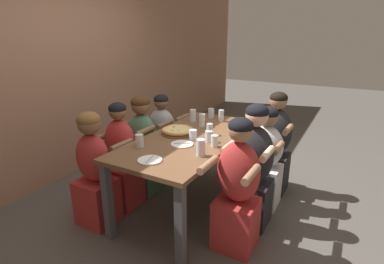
# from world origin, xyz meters

# --- Properties ---
(ground_plane) EXTENTS (18.00, 18.00, 0.00)m
(ground_plane) POSITION_xyz_m (0.00, 0.00, 0.00)
(ground_plane) COLOR #514C47
(ground_plane) RESTS_ON ground
(restaurant_back_panel) EXTENTS (10.00, 0.06, 3.20)m
(restaurant_back_panel) POSITION_xyz_m (0.00, 1.79, 1.60)
(restaurant_back_panel) COLOR #9E7056
(restaurant_back_panel) RESTS_ON ground
(dining_table) EXTENTS (1.81, 0.87, 0.78)m
(dining_table) POSITION_xyz_m (0.00, 0.00, 0.69)
(dining_table) COLOR brown
(dining_table) RESTS_ON ground
(pizza_board_main) EXTENTS (0.34, 0.34, 0.06)m
(pizza_board_main) POSITION_xyz_m (0.01, 0.18, 0.81)
(pizza_board_main) COLOR brown
(pizza_board_main) RESTS_ON dining_table
(empty_plate_a) EXTENTS (0.20, 0.20, 0.02)m
(empty_plate_a) POSITION_xyz_m (-0.70, 0.01, 0.79)
(empty_plate_a) COLOR white
(empty_plate_a) RESTS_ON dining_table
(empty_plate_b) EXTENTS (0.21, 0.21, 0.02)m
(empty_plate_b) POSITION_xyz_m (-0.25, -0.03, 0.79)
(empty_plate_b) COLOR white
(empty_plate_b) RESTS_ON dining_table
(cocktail_glass_blue) EXTENTS (0.07, 0.07, 0.14)m
(cocktail_glass_blue) POSITION_xyz_m (-0.05, -0.22, 0.83)
(cocktail_glass_blue) COLOR silver
(cocktail_glass_blue) RESTS_ON dining_table
(drinking_glass_a) EXTENTS (0.08, 0.08, 0.10)m
(drinking_glass_a) POSITION_xyz_m (-0.08, -0.05, 0.83)
(drinking_glass_a) COLOR silver
(drinking_glass_a) RESTS_ON dining_table
(drinking_glass_b) EXTENTS (0.07, 0.07, 0.15)m
(drinking_glass_b) POSITION_xyz_m (0.48, 0.26, 0.85)
(drinking_glass_b) COLOR silver
(drinking_glass_b) RESTS_ON dining_table
(drinking_glass_c) EXTENTS (0.07, 0.07, 0.11)m
(drinking_glass_c) POSITION_xyz_m (-0.15, -0.32, 0.83)
(drinking_glass_c) COLOR silver
(drinking_glass_c) RESTS_ON dining_table
(drinking_glass_d) EXTENTS (0.08, 0.08, 0.15)m
(drinking_glass_d) POSITION_xyz_m (-0.40, -0.31, 0.85)
(drinking_glass_d) COLOR silver
(drinking_glass_d) RESTS_ON dining_table
(drinking_glass_e) EXTENTS (0.08, 0.08, 0.11)m
(drinking_glass_e) POSITION_xyz_m (0.76, 0.15, 0.83)
(drinking_glass_e) COLOR silver
(drinking_glass_e) RESTS_ON dining_table
(drinking_glass_f) EXTENTS (0.06, 0.06, 0.14)m
(drinking_glass_f) POSITION_xyz_m (0.66, -0.03, 0.85)
(drinking_glass_f) COLOR silver
(drinking_glass_f) RESTS_ON dining_table
(drinking_glass_g) EXTENTS (0.08, 0.08, 0.12)m
(drinking_glass_g) POSITION_xyz_m (-0.48, 0.28, 0.84)
(drinking_glass_g) COLOR silver
(drinking_glass_g) RESTS_ON dining_table
(drinking_glass_h) EXTENTS (0.06, 0.06, 0.12)m
(drinking_glass_h) POSITION_xyz_m (0.14, -0.13, 0.84)
(drinking_glass_h) COLOR silver
(drinking_glass_h) RESTS_ON dining_table
(drinking_glass_i) EXTENTS (0.07, 0.07, 0.15)m
(drinking_glass_i) POSITION_xyz_m (0.36, 0.07, 0.85)
(drinking_glass_i) COLOR silver
(drinking_glass_i) RESTS_ON dining_table
(drinking_glass_j) EXTENTS (0.07, 0.07, 0.12)m
(drinking_glass_j) POSITION_xyz_m (0.32, -0.31, 0.84)
(drinking_glass_j) COLOR silver
(drinking_glass_j) RESTS_ON dining_table
(diner_far_midleft) EXTENTS (0.51, 0.40, 1.13)m
(diner_far_midleft) POSITION_xyz_m (-0.34, 0.65, 0.51)
(diner_far_midleft) COLOR #B22D2D
(diner_far_midleft) RESTS_ON ground
(diner_near_center) EXTENTS (0.51, 0.40, 1.20)m
(diner_near_center) POSITION_xyz_m (0.00, -0.65, 0.56)
(diner_near_center) COLOR #232328
(diner_near_center) RESTS_ON ground
(diner_far_center) EXTENTS (0.51, 0.40, 1.14)m
(diner_far_center) POSITION_xyz_m (0.02, 0.65, 0.53)
(diner_far_center) COLOR #477556
(diner_far_center) RESTS_ON ground
(diner_far_midright) EXTENTS (0.51, 0.40, 1.09)m
(diner_far_midright) POSITION_xyz_m (0.41, 0.65, 0.49)
(diner_far_midright) COLOR #99999E
(diner_far_midright) RESTS_ON ground
(diner_near_midright) EXTENTS (0.51, 0.40, 1.09)m
(diner_near_midright) POSITION_xyz_m (0.39, -0.65, 0.50)
(diner_near_midright) COLOR silver
(diner_near_midright) RESTS_ON ground
(diner_far_left) EXTENTS (0.51, 0.40, 1.12)m
(diner_far_left) POSITION_xyz_m (-0.71, 0.65, 0.52)
(diner_far_left) COLOR #B22D2D
(diner_far_left) RESTS_ON ground
(diner_near_midleft) EXTENTS (0.51, 0.40, 1.17)m
(diner_near_midleft) POSITION_xyz_m (-0.40, -0.65, 0.54)
(diner_near_midleft) COLOR #B22D2D
(diner_near_midleft) RESTS_ON ground
(diner_near_right) EXTENTS (0.51, 0.40, 1.18)m
(diner_near_right) POSITION_xyz_m (0.77, -0.65, 0.54)
(diner_near_right) COLOR #232328
(diner_near_right) RESTS_ON ground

